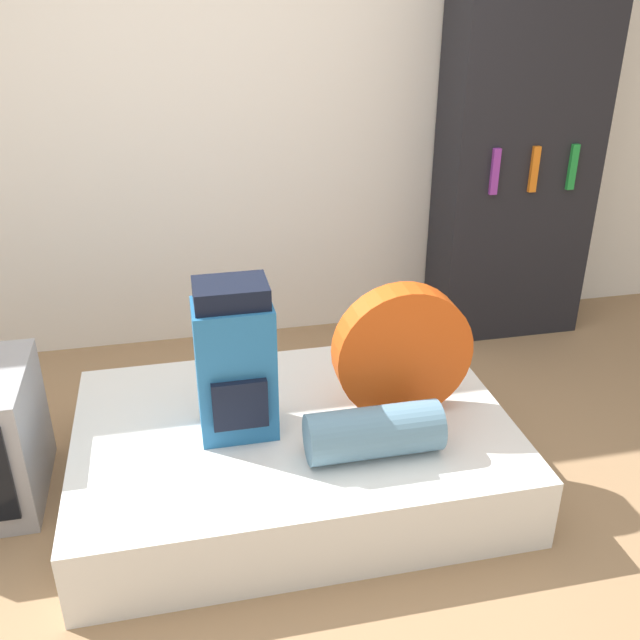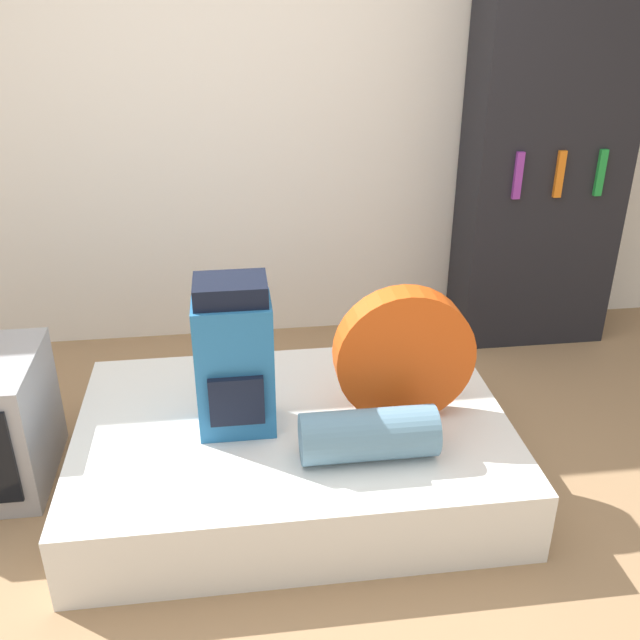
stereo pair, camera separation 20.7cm
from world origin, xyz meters
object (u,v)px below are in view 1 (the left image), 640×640
Objects in this scene: tent_bag at (402,351)px; bookshelf at (517,164)px; backpack at (235,363)px; sleeping_roll at (374,432)px.

bookshelf is at bearing 49.53° from tent_bag.
sleeping_roll is (0.48, -0.27, -0.21)m from backpack.
bookshelf is at bearing 50.38° from sleeping_roll.
bookshelf is (1.24, 1.49, 0.59)m from sleeping_roll.
bookshelf is (1.05, 1.23, 0.41)m from tent_bag.
backpack is at bearing -144.47° from bookshelf.
tent_bag is 1.09× the size of sleeping_roll.
backpack is 1.24× the size of sleeping_roll.
backpack is 0.32× the size of bookshelf.
backpack reaches higher than sleeping_roll.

